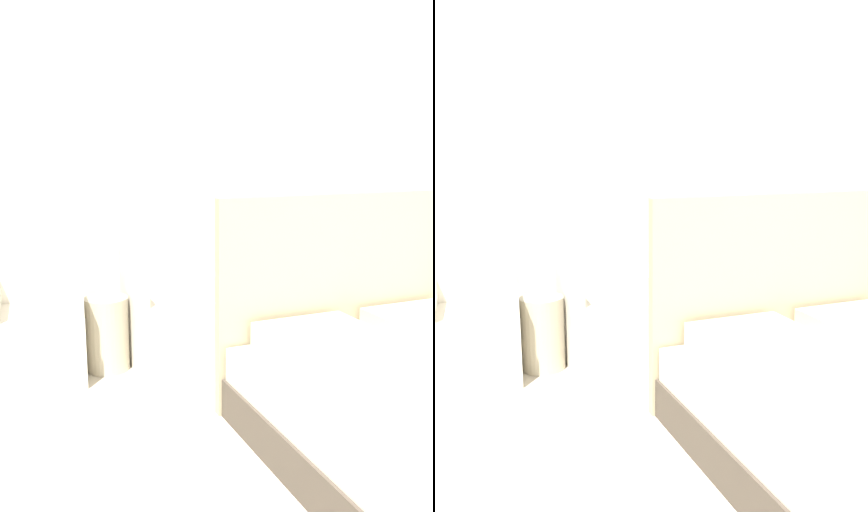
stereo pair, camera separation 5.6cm
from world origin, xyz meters
The scene contains 4 objects.
wall_back centered at (0.00, 3.84, 1.45)m, with size 10.00×0.06×2.90m.
armchair_near_window_left centered at (-1.13, 3.09, 0.30)m, with size 0.67×0.64×0.91m.
armchair_near_window_right centered at (-0.19, 3.09, 0.30)m, with size 0.65×0.61×0.91m.
side_table centered at (-0.66, 3.04, 0.26)m, with size 0.30×0.30×0.51m.
Camera 2 is at (-1.34, -0.73, 1.55)m, focal length 40.00 mm.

